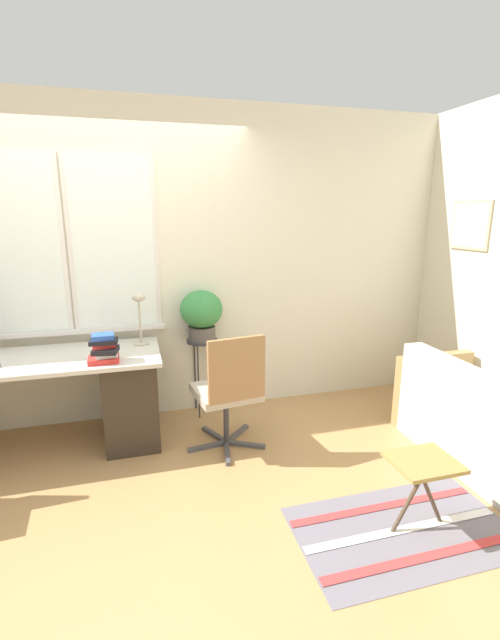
# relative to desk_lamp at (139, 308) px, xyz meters

# --- Properties ---
(ground_plane) EXTENTS (14.00, 14.00, 0.00)m
(ground_plane) POSITION_rel_desk_lamp_xyz_m (-0.28, -0.53, -1.05)
(ground_plane) COLOR tan
(wall_back_with_window) EXTENTS (9.00, 0.12, 2.70)m
(wall_back_with_window) POSITION_rel_desk_lamp_xyz_m (-0.29, 0.27, 0.31)
(wall_back_with_window) COLOR beige
(wall_back_with_window) RESTS_ON ground_plane
(wall_right_with_picture) EXTENTS (0.08, 9.00, 2.70)m
(wall_right_with_picture) POSITION_rel_desk_lamp_xyz_m (2.87, -0.52, 0.31)
(wall_right_with_picture) COLOR beige
(wall_right_with_picture) RESTS_ON ground_plane
(desk) EXTENTS (2.19, 0.72, 0.74)m
(desk) POSITION_rel_desk_lamp_xyz_m (-0.96, -0.17, -0.65)
(desk) COLOR beige
(desk) RESTS_ON ground_plane
(desk_lamp) EXTENTS (0.13, 0.13, 0.43)m
(desk_lamp) POSITION_rel_desk_lamp_xyz_m (0.00, 0.00, 0.00)
(desk_lamp) COLOR #BCB299
(desk_lamp) RESTS_ON desk
(book_stack) EXTENTS (0.22, 0.19, 0.21)m
(book_stack) POSITION_rel_desk_lamp_xyz_m (-0.27, -0.38, -0.21)
(book_stack) COLOR red
(book_stack) RESTS_ON desk
(office_chair_swivel) EXTENTS (0.60, 0.60, 0.95)m
(office_chair_swivel) POSITION_rel_desk_lamp_xyz_m (0.62, -0.56, -0.55)
(office_chair_swivel) COLOR #47474C
(office_chair_swivel) RESTS_ON ground_plane
(couch_loveseat) EXTENTS (0.71, 1.33, 0.76)m
(couch_loveseat) POSITION_rel_desk_lamp_xyz_m (2.39, -1.19, -0.76)
(couch_loveseat) COLOR beige
(couch_loveseat) RESTS_ON ground_plane
(plant_stand) EXTENTS (0.28, 0.28, 0.70)m
(plant_stand) POSITION_rel_desk_lamp_xyz_m (0.53, 0.13, -0.43)
(plant_stand) COLOR #333338
(plant_stand) RESTS_ON ground_plane
(potted_plant) EXTENTS (0.37, 0.37, 0.44)m
(potted_plant) POSITION_rel_desk_lamp_xyz_m (0.53, 0.13, -0.10)
(potted_plant) COLOR #514C47
(potted_plant) RESTS_ON plant_stand
(floor_rug_striped) EXTENTS (1.26, 0.74, 0.01)m
(floor_rug_striped) POSITION_rel_desk_lamp_xyz_m (1.39, -1.69, -1.04)
(floor_rug_striped) COLOR slate
(floor_rug_striped) RESTS_ON ground_plane
(folding_stool) EXTENTS (0.36, 0.31, 0.45)m
(folding_stool) POSITION_rel_desk_lamp_xyz_m (1.48, -1.69, -0.65)
(folding_stool) COLOR olive
(folding_stool) RESTS_ON ground_plane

